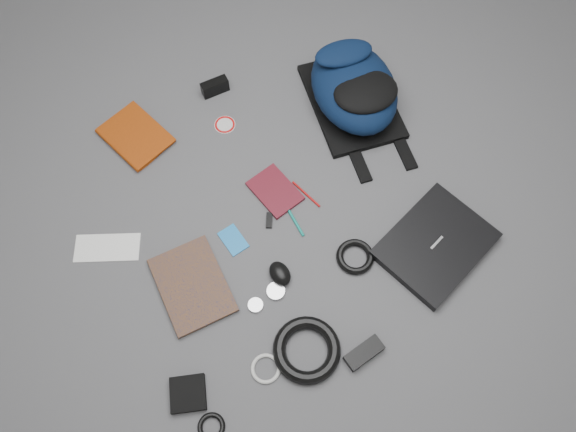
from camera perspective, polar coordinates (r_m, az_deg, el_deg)
name	(u,v)px	position (r m, az deg, el deg)	size (l,w,h in m)	color
ground	(288,219)	(1.76, 0.00, -0.27)	(4.00, 4.00, 0.00)	#4F4F51
backpack	(354,87)	(1.92, 6.71, 12.87)	(0.29, 0.42, 0.18)	black
laptop	(435,245)	(1.76, 14.75, -2.83)	(0.33, 0.25, 0.03)	black
textbook_red	(116,152)	(1.94, -17.08, 6.28)	(0.17, 0.22, 0.02)	#842D07
comic_book	(162,299)	(1.70, -12.66, -8.24)	(0.19, 0.26, 0.02)	#99540A
envelope	(107,248)	(1.80, -17.89, -3.08)	(0.20, 0.09, 0.00)	white
dvd_case	(275,191)	(1.79, -1.33, 2.55)	(0.12, 0.16, 0.01)	#490E17
compact_camera	(215,87)	(2.00, -7.44, 12.88)	(0.09, 0.03, 0.05)	black
sticker_disc	(225,125)	(1.94, -6.43, 9.19)	(0.07, 0.07, 0.00)	silver
pen_teal	(292,216)	(1.76, 0.38, 0.04)	(0.01, 0.01, 0.16)	#0E8375
pen_red	(306,194)	(1.79, 1.86, 2.24)	(0.01, 0.01, 0.12)	#AC0D0D
id_badge	(233,240)	(1.73, -5.58, -2.43)	(0.06, 0.09, 0.00)	#1A7ACA
usb_black	(269,220)	(1.75, -1.92, -0.44)	(0.02, 0.05, 0.01)	black
mouse	(280,273)	(1.67, -0.83, -5.86)	(0.06, 0.08, 0.04)	black
headphone_left	(256,305)	(1.66, -3.32, -9.03)	(0.04, 0.04, 0.01)	silver
headphone_right	(276,291)	(1.67, -1.25, -7.65)	(0.05, 0.05, 0.01)	silver
cable_coil	(355,257)	(1.71, 6.83, -4.12)	(0.12, 0.12, 0.02)	black
power_brick	(364,353)	(1.63, 7.72, -13.61)	(0.11, 0.05, 0.03)	black
power_cord_coil	(307,350)	(1.61, 1.92, -13.42)	(0.19, 0.19, 0.04)	black
pouch	(188,394)	(1.62, -10.12, -17.34)	(0.10, 0.10, 0.02)	black
earbud_coil	(211,427)	(1.61, -7.79, -20.45)	(0.07, 0.07, 0.01)	black
white_cable_coil	(266,369)	(1.62, -2.28, -15.23)	(0.08, 0.08, 0.01)	silver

